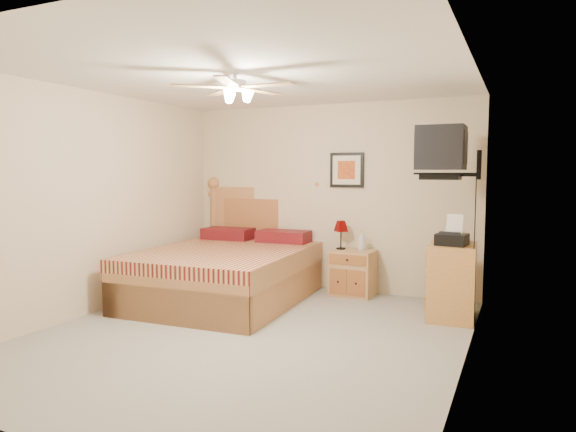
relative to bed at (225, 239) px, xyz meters
The scene contains 17 objects.
floor 1.64m from the bed, 50.26° to the right, with size 4.50×4.50×0.00m, color gray.
ceiling 2.27m from the bed, 50.26° to the right, with size 4.00×4.50×0.04m, color white.
wall_back 1.54m from the bed, 50.51° to the left, with size 4.00×0.04×2.50m, color beige.
wall_front 3.53m from the bed, 74.55° to the right, with size 4.00×0.04×2.50m, color beige.
wall_left 1.62m from the bed, 133.66° to the right, with size 0.04×4.50×2.50m, color beige.
wall_right 3.18m from the bed, 20.91° to the right, with size 0.04×4.50×2.50m, color beige.
bed is the anchor object (origin of this frame).
nightstand 1.69m from the bed, 32.92° to the left, with size 0.54×0.41×0.59m, color #A17446.
table_lamp 1.51m from the bed, 38.03° to the left, with size 0.20×0.20×0.37m, color #5A0202, non-canonical shape.
lotion_bottle 1.74m from the bed, 32.16° to the left, with size 0.10×0.10×0.25m, color silver.
framed_picture 1.85m from the bed, 42.74° to the left, with size 0.46×0.04×0.46m, color black.
dresser 2.71m from the bed, ahead, with size 0.48×0.69×0.82m, color #A96639.
fax_machine 2.68m from the bed, ahead, with size 0.31×0.33×0.33m, color black, non-canonical shape.
magazine_lower 2.67m from the bed, 11.89° to the left, with size 0.19×0.25×0.02m, color beige.
magazine_upper 2.68m from the bed, 12.17° to the left, with size 0.18×0.25×0.02m, color tan.
wall_tv 2.89m from the bed, ahead, with size 0.56×0.46×0.58m, color black, non-canonical shape.
ceiling_fan 2.27m from the bed, 54.80° to the right, with size 1.14×1.14×0.28m, color white, non-canonical shape.
Camera 1 is at (2.40, -4.29, 1.60)m, focal length 32.00 mm.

